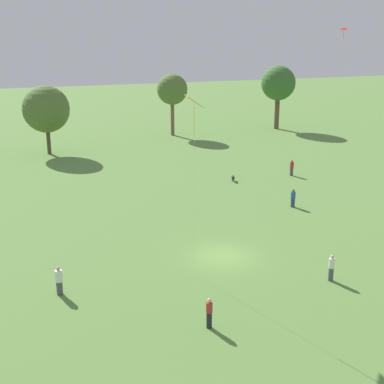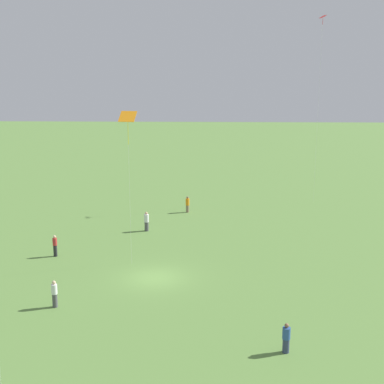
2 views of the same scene
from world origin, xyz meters
TOP-DOWN VIEW (x-y plane):
  - ground_plane at (0.00, 0.00)m, footprint 240.00×240.00m
  - tree_1 at (-8.71, 37.09)m, footprint 5.89×5.89m
  - tree_2 at (9.98, 43.80)m, footprint 4.51×4.51m
  - tree_3 at (27.28, 43.44)m, footprint 5.38×5.38m
  - person_0 at (10.19, 8.00)m, footprint 0.60×0.60m
  - person_2 at (15.42, 17.50)m, footprint 0.52×0.52m
  - person_4 at (-4.28, -8.54)m, footprint 0.50×0.50m
  - person_5 at (5.11, -5.85)m, footprint 0.44×0.44m
  - person_6 at (-11.50, -2.02)m, footprint 0.56×0.56m
  - kite_2 at (24.38, 22.84)m, footprint 1.02×1.01m
  - kite_5 at (-2.91, -2.17)m, footprint 1.14×1.32m
  - dog_0 at (8.45, 17.48)m, footprint 0.55×0.87m

SIDE VIEW (x-z plane):
  - ground_plane at x=0.00m, z-range 0.00..0.00m
  - dog_0 at x=8.45m, z-range 0.10..0.69m
  - person_0 at x=10.19m, z-range -0.02..1.65m
  - person_2 at x=15.42m, z-range -0.01..1.74m
  - person_5 at x=5.11m, z-range 0.00..1.77m
  - person_4 at x=-4.28m, z-range 0.01..1.77m
  - person_6 at x=-11.50m, z-range -0.01..1.82m
  - tree_1 at x=-8.71m, z-range 1.39..10.08m
  - tree_2 at x=9.98m, z-range 2.22..11.32m
  - tree_3 at x=27.28m, z-range 2.18..12.09m
  - kite_5 at x=-2.91m, z-range 5.19..16.90m
  - kite_2 at x=24.38m, z-range 6.56..22.08m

